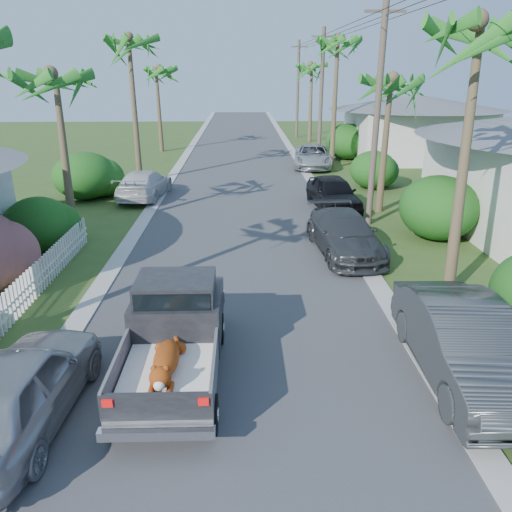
{
  "coord_description": "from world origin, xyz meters",
  "views": [
    {
      "loc": [
        0.1,
        -7.75,
        6.3
      ],
      "look_at": [
        0.48,
        5.37,
        1.4
      ],
      "focal_mm": 35.0,
      "sensor_mm": 36.0,
      "label": 1
    }
  ],
  "objects_px": {
    "parked_car_rm": "(345,234)",
    "palm_r_b": "(391,79)",
    "house_right_far": "(414,130)",
    "palm_r_d": "(312,65)",
    "utility_pole_d": "(298,89)",
    "parked_car_ln": "(18,389)",
    "parked_car_lf": "(144,184)",
    "parked_car_rd": "(313,156)",
    "palm_r_a": "(484,23)",
    "palm_l_c": "(129,39)",
    "utility_pole_c": "(321,97)",
    "palm_l_b": "(54,75)",
    "utility_pole_b": "(377,115)",
    "palm_r_c": "(338,39)",
    "pickup_truck": "(176,327)",
    "parked_car_rn": "(464,344)",
    "parked_car_rf": "(333,193)",
    "palm_l_d": "(156,68)"
  },
  "relations": [
    {
      "from": "parked_car_rm",
      "to": "palm_r_b",
      "type": "relative_size",
      "value": 0.69
    },
    {
      "from": "house_right_far",
      "to": "palm_r_d",
      "type": "bearing_deg",
      "value": 123.02
    },
    {
      "from": "palm_r_d",
      "to": "utility_pole_d",
      "type": "distance_m",
      "value": 3.79
    },
    {
      "from": "parked_car_ln",
      "to": "palm_r_d",
      "type": "bearing_deg",
      "value": -101.66
    },
    {
      "from": "parked_car_rm",
      "to": "palm_r_b",
      "type": "height_order",
      "value": "palm_r_b"
    },
    {
      "from": "parked_car_lf",
      "to": "palm_r_b",
      "type": "xyz_separation_m",
      "value": [
        11.6,
        -3.05,
        5.23
      ]
    },
    {
      "from": "parked_car_rd",
      "to": "palm_r_a",
      "type": "bearing_deg",
      "value": -79.25
    },
    {
      "from": "palm_l_c",
      "to": "utility_pole_c",
      "type": "relative_size",
      "value": 1.02
    },
    {
      "from": "utility_pole_c",
      "to": "palm_l_b",
      "type": "bearing_deg",
      "value": -127.78
    },
    {
      "from": "palm_r_a",
      "to": "utility_pole_b",
      "type": "distance_m",
      "value": 7.58
    },
    {
      "from": "utility_pole_b",
      "to": "house_right_far",
      "type": "bearing_deg",
      "value": 66.48
    },
    {
      "from": "palm_r_d",
      "to": "parked_car_lf",
      "type": "bearing_deg",
      "value": -117.65
    },
    {
      "from": "parked_car_lf",
      "to": "palm_r_c",
      "type": "distance_m",
      "value": 15.59
    },
    {
      "from": "pickup_truck",
      "to": "parked_car_rm",
      "type": "bearing_deg",
      "value": 54.64
    },
    {
      "from": "parked_car_lf",
      "to": "utility_pole_d",
      "type": "bearing_deg",
      "value": -107.56
    },
    {
      "from": "parked_car_rn",
      "to": "parked_car_rf",
      "type": "bearing_deg",
      "value": 92.66
    },
    {
      "from": "palm_l_b",
      "to": "utility_pole_d",
      "type": "relative_size",
      "value": 0.82
    },
    {
      "from": "pickup_truck",
      "to": "palm_l_c",
      "type": "relative_size",
      "value": 0.56
    },
    {
      "from": "parked_car_rd",
      "to": "parked_car_ln",
      "type": "bearing_deg",
      "value": -101.76
    },
    {
      "from": "house_right_far",
      "to": "utility_pole_d",
      "type": "height_order",
      "value": "utility_pole_d"
    },
    {
      "from": "house_right_far",
      "to": "utility_pole_c",
      "type": "height_order",
      "value": "utility_pole_c"
    },
    {
      "from": "parked_car_rn",
      "to": "palm_r_a",
      "type": "relative_size",
      "value": 0.59
    },
    {
      "from": "parked_car_rd",
      "to": "palm_l_c",
      "type": "xyz_separation_m",
      "value": [
        -11.0,
        -4.57,
        7.16
      ]
    },
    {
      "from": "parked_car_rm",
      "to": "palm_l_c",
      "type": "relative_size",
      "value": 0.54
    },
    {
      "from": "parked_car_rn",
      "to": "parked_car_ln",
      "type": "distance_m",
      "value": 8.96
    },
    {
      "from": "parked_car_rf",
      "to": "parked_car_lf",
      "type": "distance_m",
      "value": 9.8
    },
    {
      "from": "parked_car_lf",
      "to": "palm_r_d",
      "type": "xyz_separation_m",
      "value": [
        11.5,
        21.95,
        6.01
      ]
    },
    {
      "from": "parked_car_rn",
      "to": "palm_l_b",
      "type": "height_order",
      "value": "palm_l_b"
    },
    {
      "from": "palm_l_b",
      "to": "utility_pole_c",
      "type": "xyz_separation_m",
      "value": [
        12.4,
        16.0,
        -1.55
      ]
    },
    {
      "from": "parked_car_rd",
      "to": "parked_car_lf",
      "type": "relative_size",
      "value": 1.08
    },
    {
      "from": "pickup_truck",
      "to": "palm_l_d",
      "type": "relative_size",
      "value": 0.66
    },
    {
      "from": "palm_l_b",
      "to": "palm_l_c",
      "type": "distance_m",
      "value": 10.19
    },
    {
      "from": "parked_car_rf",
      "to": "palm_l_c",
      "type": "xyz_separation_m",
      "value": [
        -10.46,
        6.5,
        7.13
      ]
    },
    {
      "from": "parked_car_rf",
      "to": "house_right_far",
      "type": "xyz_separation_m",
      "value": [
        8.54,
        14.5,
        1.34
      ]
    },
    {
      "from": "house_right_far",
      "to": "utility_pole_c",
      "type": "relative_size",
      "value": 1.0
    },
    {
      "from": "pickup_truck",
      "to": "parked_car_ln",
      "type": "distance_m",
      "value": 3.31
    },
    {
      "from": "parked_car_rf",
      "to": "palm_l_c",
      "type": "relative_size",
      "value": 0.5
    },
    {
      "from": "parked_car_ln",
      "to": "utility_pole_d",
      "type": "distance_m",
      "value": 44.14
    },
    {
      "from": "palm_l_c",
      "to": "utility_pole_d",
      "type": "xyz_separation_m",
      "value": [
        11.6,
        21.0,
        -3.31
      ]
    },
    {
      "from": "palm_r_a",
      "to": "palm_l_b",
      "type": "bearing_deg",
      "value": 155.39
    },
    {
      "from": "parked_car_rn",
      "to": "palm_r_d",
      "type": "height_order",
      "value": "palm_r_d"
    },
    {
      "from": "palm_r_b",
      "to": "utility_pole_c",
      "type": "distance_m",
      "value": 13.11
    },
    {
      "from": "parked_car_rd",
      "to": "house_right_far",
      "type": "relative_size",
      "value": 0.6
    },
    {
      "from": "parked_car_ln",
      "to": "parked_car_lf",
      "type": "xyz_separation_m",
      "value": [
        -0.94,
        17.95,
        -0.07
      ]
    },
    {
      "from": "parked_car_ln",
      "to": "palm_r_d",
      "type": "xyz_separation_m",
      "value": [
        10.56,
        39.9,
        5.94
      ]
    },
    {
      "from": "utility_pole_b",
      "to": "parked_car_rm",
      "type": "bearing_deg",
      "value": -115.96
    },
    {
      "from": "pickup_truck",
      "to": "palm_r_b",
      "type": "relative_size",
      "value": 0.71
    },
    {
      "from": "pickup_truck",
      "to": "palm_r_b",
      "type": "bearing_deg",
      "value": 58.44
    },
    {
      "from": "palm_r_d",
      "to": "utility_pole_c",
      "type": "height_order",
      "value": "utility_pole_c"
    },
    {
      "from": "palm_l_b",
      "to": "palm_r_c",
      "type": "relative_size",
      "value": 0.79
    }
  ]
}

